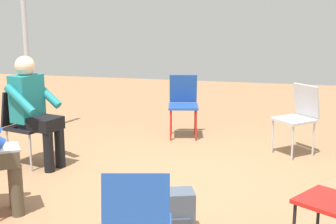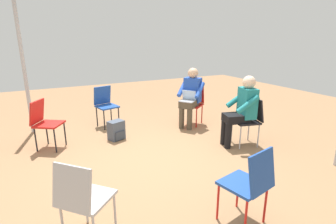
{
  "view_description": "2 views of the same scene",
  "coord_description": "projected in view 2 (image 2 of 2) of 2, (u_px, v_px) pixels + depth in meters",
  "views": [
    {
      "loc": [
        -4.33,
        -0.95,
        1.73
      ],
      "look_at": [
        -0.28,
        0.01,
        0.82
      ],
      "focal_mm": 50.0,
      "sensor_mm": 36.0,
      "label": 1
    },
    {
      "loc": [
        3.54,
        -1.44,
        1.88
      ],
      "look_at": [
        0.27,
        0.21,
        0.81
      ],
      "focal_mm": 28.0,
      "sensor_mm": 36.0,
      "label": 2
    }
  ],
  "objects": [
    {
      "name": "chair_southeast",
      "position": [
        82.0,
        197.0,
        2.33
      ],
      "size": [
        0.58,
        0.59,
        0.85
      ],
      "rotation": [
        0.0,
        0.0,
        0.75
      ],
      "color": "#B7B7BC",
      "rests_on": "ground"
    },
    {
      "name": "backpack_near_laptop_user",
      "position": [
        116.0,
        131.0,
        4.91
      ],
      "size": [
        0.3,
        0.33,
        0.36
      ],
      "rotation": [
        0.0,
        0.0,
        5.06
      ],
      "color": "#475160",
      "rests_on": "ground"
    },
    {
      "name": "person_with_laptop",
      "position": [
        191.0,
        94.0,
        5.53
      ],
      "size": [
        0.63,
        0.64,
        1.24
      ],
      "rotation": [
        0.0,
        0.0,
        -2.51
      ],
      "color": "#4C4233",
      "rests_on": "ground"
    },
    {
      "name": "chair_northwest",
      "position": [
        194.0,
        102.0,
        5.73
      ],
      "size": [
        0.57,
        0.58,
        0.85
      ],
      "rotation": [
        0.0,
        0.0,
        -2.51
      ],
      "color": "red",
      "rests_on": "ground"
    },
    {
      "name": "ground_plane",
      "position": [
        148.0,
        158.0,
        4.18
      ],
      "size": [
        14.0,
        14.0,
        0.0
      ],
      "primitive_type": "plane",
      "color": "#99704C"
    },
    {
      "name": "tent_pole_near",
      "position": [
        24.0,
        67.0,
        4.97
      ],
      "size": [
        0.07,
        0.07,
        2.63
      ],
      "primitive_type": "cylinder",
      "color": "#B2B2B7",
      "rests_on": "ground"
    },
    {
      "name": "chair_west",
      "position": [
        105.0,
        103.0,
        5.6
      ],
      "size": [
        0.51,
        0.48,
        0.85
      ],
      "rotation": [
        0.0,
        0.0,
        -1.34
      ],
      "color": "#1E4799",
      "rests_on": "ground"
    },
    {
      "name": "chair_southwest",
      "position": [
        45.0,
        121.0,
        4.44
      ],
      "size": [
        0.56,
        0.58,
        0.85
      ],
      "rotation": [
        0.0,
        0.0,
        -0.57
      ],
      "color": "red",
      "rests_on": "ground"
    },
    {
      "name": "person_in_teal",
      "position": [
        242.0,
        107.0,
        4.51
      ],
      "size": [
        0.58,
        0.58,
        1.24
      ],
      "rotation": [
        0.0,
        0.0,
        2.88
      ],
      "color": "black",
      "rests_on": "ground"
    },
    {
      "name": "chair_north",
      "position": [
        250.0,
        118.0,
        4.6
      ],
      "size": [
        0.49,
        0.52,
        0.85
      ],
      "rotation": [
        0.0,
        0.0,
        2.88
      ],
      "color": "black",
      "rests_on": "ground"
    },
    {
      "name": "chair_east",
      "position": [
        250.0,
        182.0,
        2.58
      ],
      "size": [
        0.51,
        0.48,
        0.85
      ],
      "rotation": [
        0.0,
        0.0,
        1.79
      ],
      "color": "#1E4799",
      "rests_on": "ground"
    }
  ]
}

